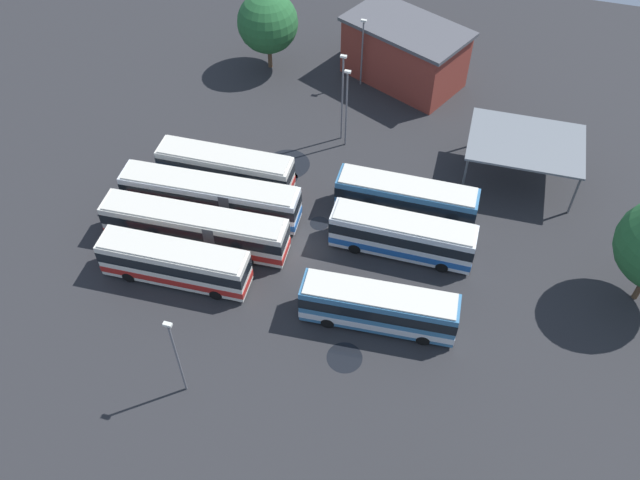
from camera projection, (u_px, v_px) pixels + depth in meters
ground_plane at (298, 247)px, 55.14m from camera, size 94.77×94.77×0.00m
bus_row0_slot0 at (406, 199)px, 56.14m from camera, size 11.73×2.74×3.55m
bus_row0_slot1 at (402, 235)px, 53.46m from camera, size 11.47×2.68×3.55m
bus_row0_slot3 at (379, 307)px, 48.85m from camera, size 11.53×3.33×3.55m
bus_row1_slot0 at (226, 169)px, 58.62m from camera, size 11.92×2.92×3.55m
bus_row1_slot1 at (211, 197)px, 56.34m from camera, size 15.22×3.41×3.55m
bus_row1_slot2 at (196, 228)px, 54.01m from camera, size 15.21×3.37×3.55m
bus_row1_slot3 at (175, 263)px, 51.61m from camera, size 11.71×3.07×3.55m
depot_building at (405, 52)px, 68.24m from camera, size 13.89×11.29×6.19m
maintenance_shelter at (526, 143)px, 57.57m from camera, size 9.91×7.35×4.22m
lamp_post_mid_lot at (362, 50)px, 66.84m from camera, size 0.56×0.28×7.35m
lamp_post_by_building at (177, 355)px, 43.32m from camera, size 0.56×0.28×7.91m
lamp_post_near_entrance at (342, 95)px, 60.51m from camera, size 0.56×0.28×9.06m
lamp_post_far_corner at (346, 106)px, 60.23m from camera, size 0.56×0.28×8.17m
tree_northeast at (268, 22)px, 68.08m from camera, size 6.19×6.19×8.30m
puddle_between_rows at (319, 223)px, 56.89m from camera, size 1.60×1.60×0.01m
puddle_centre_drain at (289, 178)px, 60.59m from camera, size 1.67×1.67×0.01m
puddle_front_lane at (345, 358)px, 48.23m from camera, size 2.58×2.58×0.01m
puddle_back_corner at (288, 164)px, 61.76m from camera, size 4.08×4.08×0.01m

